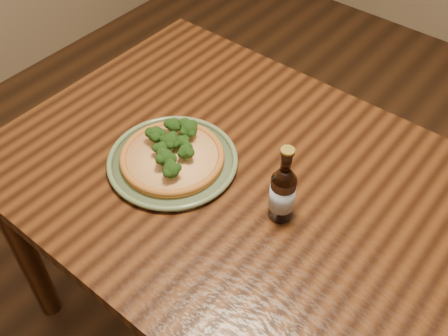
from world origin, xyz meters
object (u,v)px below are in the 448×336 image
Objects in this scene: pizza at (172,155)px; beer_bottle at (283,192)px; plate at (173,161)px; table at (300,235)px.

beer_bottle reaches higher than pizza.
plate is 1.57× the size of beer_bottle.
plate reaches higher than table.
table is 6.08× the size of pizza.
pizza is at bearing 117.64° from plate.
table is 4.83× the size of plate.
plate is 1.26× the size of pizza.
beer_bottle reaches higher than table.
beer_bottle is (0.31, 0.04, 0.07)m from plate.
pizza is at bearing -151.14° from beer_bottle.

